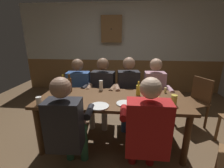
{
  "coord_description": "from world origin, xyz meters",
  "views": [
    {
      "loc": [
        0.2,
        -2.15,
        1.58
      ],
      "look_at": [
        0.0,
        -0.11,
        0.95
      ],
      "focal_mm": 24.97,
      "sensor_mm": 36.0,
      "label": 1
    }
  ],
  "objects_px": {
    "plate_0": "(99,106)",
    "wall_dart_cabinet": "(112,29)",
    "plate_1": "(125,104)",
    "bottle_1": "(70,84)",
    "person_3": "(155,90)",
    "pint_glass_2": "(101,85)",
    "person_5": "(146,129)",
    "person_1": "(102,88)",
    "person_2": "(129,89)",
    "dining_table": "(112,104)",
    "bottle_0": "(138,90)",
    "pint_glass_4": "(39,101)",
    "pint_glass_0": "(174,100)",
    "condiment_caddy": "(152,107)",
    "person_0": "(78,88)",
    "chair_empty_far_end": "(195,100)",
    "pint_glass_1": "(147,96)",
    "pint_glass_3": "(156,100)",
    "bottle_2": "(63,83)",
    "table_candle": "(165,90)"
  },
  "relations": [
    {
      "from": "bottle_1",
      "to": "pint_glass_0",
      "type": "relative_size",
      "value": 2.01
    },
    {
      "from": "person_0",
      "to": "plate_0",
      "type": "distance_m",
      "value": 1.1
    },
    {
      "from": "dining_table",
      "to": "pint_glass_1",
      "type": "distance_m",
      "value": 0.51
    },
    {
      "from": "pint_glass_4",
      "to": "wall_dart_cabinet",
      "type": "height_order",
      "value": "wall_dart_cabinet"
    },
    {
      "from": "person_5",
      "to": "pint_glass_4",
      "type": "distance_m",
      "value": 1.34
    },
    {
      "from": "person_1",
      "to": "person_2",
      "type": "height_order",
      "value": "person_2"
    },
    {
      "from": "chair_empty_far_end",
      "to": "pint_glass_4",
      "type": "xyz_separation_m",
      "value": [
        -2.33,
        -1.02,
        0.33
      ]
    },
    {
      "from": "pint_glass_0",
      "to": "pint_glass_1",
      "type": "bearing_deg",
      "value": 162.26
    },
    {
      "from": "chair_empty_far_end",
      "to": "table_candle",
      "type": "xyz_separation_m",
      "value": [
        -0.64,
        -0.41,
        0.32
      ]
    },
    {
      "from": "person_5",
      "to": "pint_glass_0",
      "type": "xyz_separation_m",
      "value": [
        0.38,
        0.47,
        0.14
      ]
    },
    {
      "from": "table_candle",
      "to": "bottle_1",
      "type": "bearing_deg",
      "value": -176.95
    },
    {
      "from": "plate_0",
      "to": "wall_dart_cabinet",
      "type": "relative_size",
      "value": 0.34
    },
    {
      "from": "person_0",
      "to": "bottle_0",
      "type": "bearing_deg",
      "value": 151.41
    },
    {
      "from": "table_candle",
      "to": "person_5",
      "type": "bearing_deg",
      "value": -112.47
    },
    {
      "from": "table_candle",
      "to": "pint_glass_1",
      "type": "relative_size",
      "value": 0.59
    },
    {
      "from": "chair_empty_far_end",
      "to": "bottle_1",
      "type": "xyz_separation_m",
      "value": [
        -2.12,
        -0.48,
        0.39
      ]
    },
    {
      "from": "table_candle",
      "to": "bottle_2",
      "type": "height_order",
      "value": "bottle_2"
    },
    {
      "from": "person_5",
      "to": "bottle_1",
      "type": "relative_size",
      "value": 4.65
    },
    {
      "from": "bottle_2",
      "to": "pint_glass_0",
      "type": "distance_m",
      "value": 1.68
    },
    {
      "from": "bottle_1",
      "to": "pint_glass_4",
      "type": "distance_m",
      "value": 0.57
    },
    {
      "from": "dining_table",
      "to": "condiment_caddy",
      "type": "relative_size",
      "value": 14.75
    },
    {
      "from": "condiment_caddy",
      "to": "pint_glass_1",
      "type": "height_order",
      "value": "pint_glass_1"
    },
    {
      "from": "pint_glass_1",
      "to": "pint_glass_3",
      "type": "xyz_separation_m",
      "value": [
        0.1,
        -0.1,
        -0.01
      ]
    },
    {
      "from": "person_0",
      "to": "bottle_2",
      "type": "xyz_separation_m",
      "value": [
        -0.13,
        -0.34,
        0.19
      ]
    },
    {
      "from": "person_5",
      "to": "chair_empty_far_end",
      "type": "bearing_deg",
      "value": 52.45
    },
    {
      "from": "bottle_1",
      "to": "person_3",
      "type": "bearing_deg",
      "value": 16.65
    },
    {
      "from": "pint_glass_0",
      "to": "person_3",
      "type": "bearing_deg",
      "value": 96.88
    },
    {
      "from": "bottle_1",
      "to": "pint_glass_2",
      "type": "bearing_deg",
      "value": 12.26
    },
    {
      "from": "plate_1",
      "to": "bottle_1",
      "type": "height_order",
      "value": "bottle_1"
    },
    {
      "from": "pint_glass_1",
      "to": "pint_glass_0",
      "type": "bearing_deg",
      "value": -17.74
    },
    {
      "from": "person_1",
      "to": "person_0",
      "type": "bearing_deg",
      "value": 7.42
    },
    {
      "from": "condiment_caddy",
      "to": "pint_glass_1",
      "type": "bearing_deg",
      "value": 98.42
    },
    {
      "from": "person_2",
      "to": "chair_empty_far_end",
      "type": "xyz_separation_m",
      "value": [
        1.2,
        0.07,
        -0.21
      ]
    },
    {
      "from": "chair_empty_far_end",
      "to": "bottle_2",
      "type": "distance_m",
      "value": 2.32
    },
    {
      "from": "person_0",
      "to": "wall_dart_cabinet",
      "type": "bearing_deg",
      "value": -108.62
    },
    {
      "from": "chair_empty_far_end",
      "to": "condiment_caddy",
      "type": "distance_m",
      "value": 1.4
    },
    {
      "from": "person_0",
      "to": "bottle_1",
      "type": "xyz_separation_m",
      "value": [
        0.01,
        -0.42,
        0.2
      ]
    },
    {
      "from": "person_1",
      "to": "wall_dart_cabinet",
      "type": "distance_m",
      "value": 2.08
    },
    {
      "from": "plate_0",
      "to": "pint_glass_1",
      "type": "height_order",
      "value": "pint_glass_1"
    },
    {
      "from": "bottle_2",
      "to": "person_5",
      "type": "bearing_deg",
      "value": -36.91
    },
    {
      "from": "dining_table",
      "to": "chair_empty_far_end",
      "type": "distance_m",
      "value": 1.61
    },
    {
      "from": "dining_table",
      "to": "bottle_0",
      "type": "distance_m",
      "value": 0.44
    },
    {
      "from": "bottle_2",
      "to": "pint_glass_1",
      "type": "xyz_separation_m",
      "value": [
        1.29,
        -0.36,
        -0.03
      ]
    },
    {
      "from": "dining_table",
      "to": "person_3",
      "type": "xyz_separation_m",
      "value": [
        0.7,
        0.62,
        0.02
      ]
    },
    {
      "from": "person_2",
      "to": "pint_glass_1",
      "type": "xyz_separation_m",
      "value": [
        0.23,
        -0.69,
        0.14
      ]
    },
    {
      "from": "person_3",
      "to": "wall_dart_cabinet",
      "type": "xyz_separation_m",
      "value": [
        -0.94,
        1.78,
        1.09
      ]
    },
    {
      "from": "person_5",
      "to": "plate_1",
      "type": "xyz_separation_m",
      "value": [
        -0.23,
        0.43,
        0.08
      ]
    },
    {
      "from": "table_candle",
      "to": "pint_glass_3",
      "type": "height_order",
      "value": "pint_glass_3"
    },
    {
      "from": "pint_glass_1",
      "to": "table_candle",
      "type": "bearing_deg",
      "value": 47.49
    },
    {
      "from": "table_candle",
      "to": "person_2",
      "type": "bearing_deg",
      "value": 148.55
    }
  ]
}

